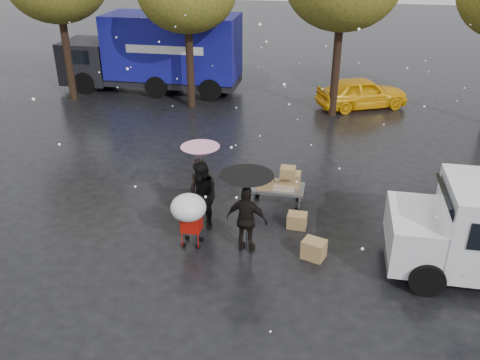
% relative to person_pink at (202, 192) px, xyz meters
% --- Properties ---
extents(ground, '(90.00, 90.00, 0.00)m').
position_rel_person_pink_xyz_m(ground, '(0.62, -0.75, -0.91)').
color(ground, black).
rests_on(ground, ground).
extents(person_pink, '(0.79, 0.73, 1.82)m').
position_rel_person_pink_xyz_m(person_pink, '(0.00, 0.00, 0.00)').
color(person_pink, black).
rests_on(person_pink, ground).
extents(person_middle, '(1.09, 1.02, 1.80)m').
position_rel_person_pink_xyz_m(person_middle, '(0.06, -0.17, -0.01)').
color(person_middle, black).
rests_on(person_middle, ground).
extents(person_black, '(1.05, 0.55, 1.71)m').
position_rel_person_pink_xyz_m(person_black, '(1.35, -1.03, -0.06)').
color(person_black, black).
rests_on(person_black, ground).
extents(umbrella_pink, '(0.97, 0.97, 2.18)m').
position_rel_person_pink_xyz_m(umbrella_pink, '(-0.00, 0.00, 1.12)').
color(umbrella_pink, '#4C4C4C').
rests_on(umbrella_pink, ground).
extents(umbrella_black, '(1.23, 1.23, 2.02)m').
position_rel_person_pink_xyz_m(umbrella_black, '(1.35, -1.03, 0.96)').
color(umbrella_black, '#4C4C4C').
rests_on(umbrella_black, ground).
extents(vendor_cart, '(1.52, 0.80, 1.27)m').
position_rel_person_pink_xyz_m(vendor_cart, '(1.87, 1.29, -0.18)').
color(vendor_cart, slate).
rests_on(vendor_cart, ground).
extents(shopping_cart, '(0.84, 0.84, 1.46)m').
position_rel_person_pink_xyz_m(shopping_cart, '(0.00, -1.19, 0.16)').
color(shopping_cart, red).
rests_on(shopping_cart, ground).
extents(blue_truck, '(8.30, 2.60, 3.50)m').
position_rel_person_pink_xyz_m(blue_truck, '(-5.10, 11.34, 0.85)').
color(blue_truck, navy).
rests_on(blue_truck, ground).
extents(box_ground_near, '(0.62, 0.56, 0.46)m').
position_rel_person_pink_xyz_m(box_ground_near, '(2.96, -1.04, -0.68)').
color(box_ground_near, olive).
rests_on(box_ground_near, ground).
extents(box_ground_far, '(0.51, 0.41, 0.38)m').
position_rel_person_pink_xyz_m(box_ground_far, '(2.45, 0.26, -0.72)').
color(box_ground_far, olive).
rests_on(box_ground_far, ground).
extents(yellow_taxi, '(4.16, 3.03, 1.32)m').
position_rel_person_pink_xyz_m(yellow_taxi, '(4.31, 10.49, -0.25)').
color(yellow_taxi, '#FFB90D').
rests_on(yellow_taxi, ground).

